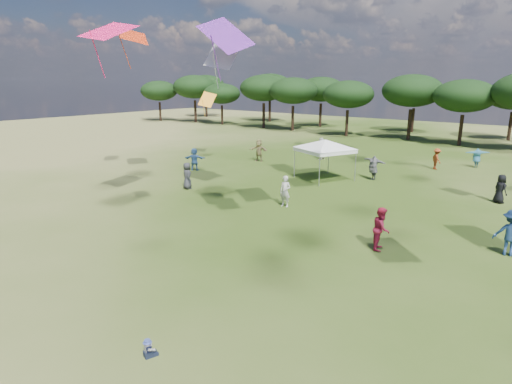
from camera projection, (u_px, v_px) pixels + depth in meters
tent_left at (325, 141)px, 29.38m from camera, size 5.88×5.88×3.09m
toddler at (149, 349)px, 10.77m from camera, size 0.36×0.39×0.49m
festival_crowd at (376, 172)px, 28.03m from camera, size 29.41×22.18×1.90m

